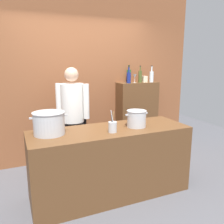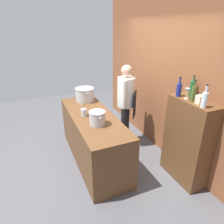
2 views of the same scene
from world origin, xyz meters
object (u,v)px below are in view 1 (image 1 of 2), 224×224
at_px(utensil_crock, 113,127).
at_px(spice_tin_cream, 144,79).
at_px(stockpot_small, 136,119).
at_px(wine_bottle_clear, 151,76).
at_px(wine_bottle_green, 129,76).
at_px(chef, 73,113).
at_px(wine_bottle_olive, 140,76).
at_px(wine_glass_short, 135,77).
at_px(stockpot_large, 49,123).
at_px(wine_bottle_cobalt, 129,77).

xyz_separation_m(utensil_crock, spice_tin_cream, (1.21, 1.29, 0.45)).
bearing_deg(spice_tin_cream, stockpot_small, -124.65).
bearing_deg(wine_bottle_clear, wine_bottle_green, 157.33).
bearing_deg(utensil_crock, wine_bottle_clear, 42.98).
xyz_separation_m(stockpot_small, spice_tin_cream, (0.82, 1.18, 0.41)).
xyz_separation_m(chef, spice_tin_cream, (1.46, 0.35, 0.45)).
distance_m(wine_bottle_olive, wine_bottle_green, 0.21).
relative_size(chef, spice_tin_cream, 14.29).
xyz_separation_m(wine_bottle_olive, wine_bottle_green, (-0.16, 0.13, 0.01)).
bearing_deg(wine_bottle_green, stockpot_small, -112.98).
bearing_deg(wine_glass_short, wine_bottle_green, 109.67).
distance_m(stockpot_small, wine_bottle_clear, 1.54).
bearing_deg(spice_tin_cream, wine_bottle_clear, -23.20).
bearing_deg(spice_tin_cream, wine_glass_short, -173.19).
bearing_deg(stockpot_small, utensil_crock, -165.03).
height_order(wine_bottle_olive, spice_tin_cream, wine_bottle_olive).
height_order(chef, wine_bottle_olive, wine_bottle_olive).
bearing_deg(wine_glass_short, wine_bottle_clear, -4.22).
distance_m(stockpot_large, wine_glass_short, 2.04).
bearing_deg(utensil_crock, wine_bottle_green, 56.16).
distance_m(utensil_crock, wine_bottle_olive, 1.75).
bearing_deg(utensil_crock, wine_bottle_cobalt, 55.41).
bearing_deg(chef, wine_bottle_clear, -133.04).
height_order(chef, wine_bottle_clear, wine_bottle_clear).
relative_size(stockpot_large, spice_tin_cream, 3.76).
relative_size(wine_bottle_green, wine_bottle_clear, 1.04).
relative_size(stockpot_large, wine_glass_short, 2.78).
relative_size(wine_bottle_green, wine_glass_short, 2.02).
height_order(stockpot_small, wine_bottle_green, wine_bottle_green).
bearing_deg(chef, spice_tin_cream, -130.26).
relative_size(utensil_crock, wine_glass_short, 1.76).
xyz_separation_m(stockpot_small, wine_glass_short, (0.60, 1.16, 0.46)).
bearing_deg(wine_glass_short, wine_bottle_cobalt, -167.78).
bearing_deg(wine_bottle_olive, wine_glass_short, -176.98).
xyz_separation_m(chef, wine_bottle_olive, (1.36, 0.33, 0.51)).
height_order(stockpot_large, wine_bottle_olive, wine_bottle_olive).
xyz_separation_m(utensil_crock, wine_bottle_olive, (1.10, 1.27, 0.51)).
bearing_deg(wine_bottle_clear, stockpot_small, -129.64).
relative_size(stockpot_small, wine_bottle_cobalt, 1.09).
bearing_deg(stockpot_large, utensil_crock, -17.41).
height_order(wine_bottle_olive, wine_glass_short, wine_bottle_olive).
height_order(chef, wine_bottle_cobalt, chef).
relative_size(wine_bottle_cobalt, wine_glass_short, 1.88).
bearing_deg(wine_bottle_clear, wine_bottle_olive, 172.09).
distance_m(wine_bottle_green, spice_tin_cream, 0.30).
height_order(stockpot_small, spice_tin_cream, spice_tin_cream).
xyz_separation_m(wine_bottle_olive, spice_tin_cream, (0.10, 0.02, -0.06)).
bearing_deg(wine_bottle_clear, utensil_crock, -137.02).
bearing_deg(wine_bottle_green, utensil_crock, -123.84).
relative_size(wine_bottle_olive, wine_glass_short, 1.95).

